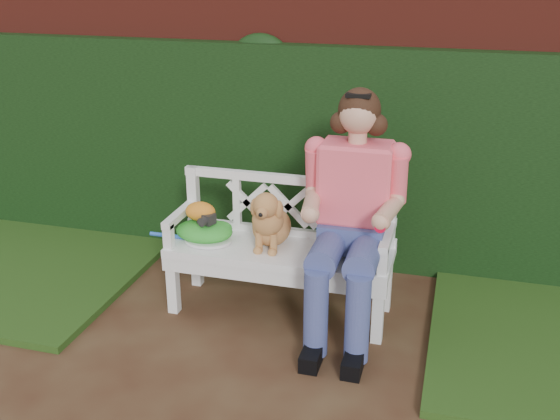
# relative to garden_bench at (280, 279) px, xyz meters

# --- Properties ---
(ground) EXTENTS (60.00, 60.00, 0.00)m
(ground) POSITION_rel_garden_bench_xyz_m (-0.07, -0.79, -0.24)
(ground) COLOR #361A10
(brick_wall) EXTENTS (10.00, 0.30, 2.20)m
(brick_wall) POSITION_rel_garden_bench_xyz_m (-0.07, 1.11, 0.86)
(brick_wall) COLOR maroon
(brick_wall) RESTS_ON ground
(ivy_hedge) EXTENTS (10.00, 0.18, 1.70)m
(ivy_hedge) POSITION_rel_garden_bench_xyz_m (-0.07, 0.89, 0.61)
(ivy_hedge) COLOR #163312
(ivy_hedge) RESTS_ON ground
(garden_bench) EXTENTS (1.63, 0.74, 0.48)m
(garden_bench) POSITION_rel_garden_bench_xyz_m (0.00, 0.00, 0.00)
(garden_bench) COLOR white
(garden_bench) RESTS_ON ground
(seated_woman) EXTENTS (0.73, 0.95, 1.62)m
(seated_woman) POSITION_rel_garden_bench_xyz_m (0.48, -0.02, 0.57)
(seated_woman) COLOR #C72559
(seated_woman) RESTS_ON ground
(dog) EXTENTS (0.37, 0.44, 0.42)m
(dog) POSITION_rel_garden_bench_xyz_m (-0.07, 0.01, 0.45)
(dog) COLOR brown
(dog) RESTS_ON garden_bench
(tennis_racket) EXTENTS (0.62, 0.26, 0.03)m
(tennis_racket) POSITION_rel_garden_bench_xyz_m (-0.53, -0.05, 0.25)
(tennis_racket) COLOR white
(tennis_racket) RESTS_ON garden_bench
(green_bag) EXTENTS (0.44, 0.37, 0.14)m
(green_bag) POSITION_rel_garden_bench_xyz_m (-0.54, -0.01, 0.31)
(green_bag) COLOR #218B2E
(green_bag) RESTS_ON garden_bench
(camera_item) EXTENTS (0.13, 0.11, 0.07)m
(camera_item) POSITION_rel_garden_bench_xyz_m (-0.50, -0.04, 0.41)
(camera_item) COLOR black
(camera_item) RESTS_ON green_bag
(baseball_glove) EXTENTS (0.23, 0.19, 0.13)m
(baseball_glove) POSITION_rel_garden_bench_xyz_m (-0.56, -0.00, 0.44)
(baseball_glove) COLOR orange
(baseball_glove) RESTS_ON green_bag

